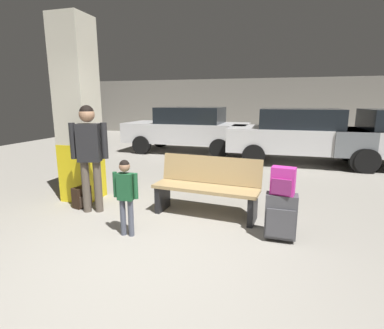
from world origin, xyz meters
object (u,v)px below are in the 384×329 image
Objects in this scene: bench at (207,187)px; adult at (89,148)px; suitcase at (281,216)px; parked_car_near at (303,135)px; backpack_bright at (283,181)px; structural_pillar at (78,113)px; backpack_dark_floor at (82,197)px; parked_car_far at (188,128)px; child at (126,190)px.

adult is (-1.76, -0.38, 0.58)m from bench.
suitcase is 5.15m from parked_car_near.
adult is at bearing 175.66° from suitcase.
bench is 1.89m from adult.
adult is (-2.84, 0.22, 0.26)m from backpack_bright.
structural_pillar is 5.10× the size of suitcase.
structural_pillar is 2.55m from bench.
backpack_dark_floor is 0.08× the size of parked_car_near.
parked_car_far is (0.11, 5.65, 0.64)m from backpack_dark_floor.
adult is 0.92m from backpack_dark_floor.
parked_car_near is (1.66, 4.49, 0.36)m from bench.
adult reaches higher than child.
suitcase is 0.60× the size of child.
suitcase is 1.98m from child.
backpack_dark_floor is at bearing 156.24° from adult.
bench is 4.83× the size of backpack_bright.
parked_car_far is at bearing 109.86° from bench.
backpack_dark_floor is at bearing -91.07° from parked_car_far.
backpack_bright reaches higher than bench.
parked_car_near reaches higher than backpack_bright.
structural_pillar is 2.09m from child.
backpack_dark_floor is (-3.14, 0.35, -0.15)m from suitcase.
suitcase is 3.17m from backpack_dark_floor.
adult is 4.89× the size of backpack_dark_floor.
parked_car_near reaches higher than child.
backpack_bright is (1.09, -0.60, 0.33)m from bench.
structural_pillar reaches higher than backpack_dark_floor.
parked_car_far is at bearing 116.87° from suitcase.
suitcase is at bearing 16.00° from backpack_bright.
parked_car_near reaches higher than backpack_dark_floor.
suitcase is at bearing -12.46° from structural_pillar.
suitcase is at bearing -6.30° from backpack_dark_floor.
bench is 0.40× the size of parked_car_near.
bench reaches higher than suitcase.
child is at bearing -31.41° from backpack_dark_floor.
parked_car_far reaches higher than suitcase.
suitcase is 2.94m from adult.
bench is 5.75m from parked_car_far.
bench is at bearing -110.25° from parked_car_near.
backpack_bright is at bearing 11.95° from child.
structural_pillar is at bearing -93.88° from parked_car_far.
structural_pillar is 0.75× the size of parked_car_far.
child is at bearing -168.05° from backpack_bright.
suitcase is 1.78× the size of backpack_bright.
bench is 0.99× the size of adult.
backpack_dark_floor is (-3.14, 0.35, -0.60)m from backpack_bright.
child is at bearing -168.05° from suitcase.
structural_pillar is at bearing 135.77° from adult.
structural_pillar is at bearing 167.54° from suitcase.
parked_car_far is (-3.61, 0.91, 0.00)m from parked_car_near.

